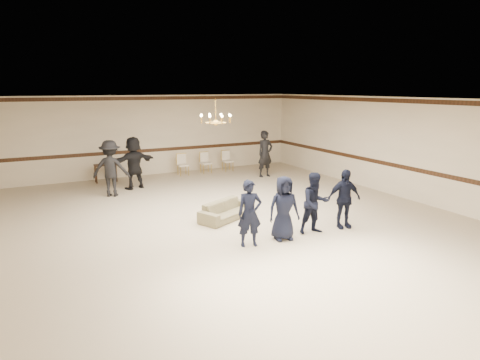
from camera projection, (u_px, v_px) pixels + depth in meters
The scene contains 16 objects.
room at pixel (232, 163), 10.44m from camera, with size 12.01×14.01×3.21m.
chair_rail at pixel (157, 150), 16.64m from camera, with size 12.00×0.02×0.14m, color #351C10.
crown_molding at pixel (155, 98), 16.18m from camera, with size 12.00×0.02×0.14m, color #351C10.
chandelier at pixel (216, 111), 11.03m from camera, with size 0.94×0.94×0.89m, color gold, non-canonical shape.
boy_a at pixel (250, 213), 9.02m from camera, with size 0.55×0.36×1.51m, color black.
boy_b at pixel (284, 208), 9.42m from camera, with size 0.74×0.48×1.51m, color black.
boy_c at pixel (315, 203), 9.82m from camera, with size 0.73×0.57×1.51m, color black.
boy_d at pixel (344, 199), 10.22m from camera, with size 0.89×0.37×1.51m, color black.
settee at pixel (227, 210), 11.00m from camera, with size 1.69×0.66×0.49m, color #7E7254.
adult_left at pixel (111, 168), 13.21m from camera, with size 1.19×0.68×1.84m, color black.
adult_mid at pixel (134, 163), 14.21m from camera, with size 1.71×0.54×1.84m, color black.
adult_right at pixel (265, 154), 16.13m from camera, with size 0.67×0.44×1.84m, color black.
banquet_chair_left at pixel (183, 165), 16.48m from camera, with size 0.42×0.42×0.86m, color beige, non-canonical shape.
banquet_chair_mid at pixel (206, 163), 16.92m from camera, with size 0.42×0.42×0.86m, color beige, non-canonical shape.
banquet_chair_right at pixel (228, 161), 17.37m from camera, with size 0.42×0.42×0.86m, color beige, non-canonical shape.
console_table at pixel (106, 173), 15.34m from camera, with size 0.81×0.34×0.68m, color #311B10.
Camera 1 is at (-4.49, -9.25, 3.48)m, focal length 30.43 mm.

